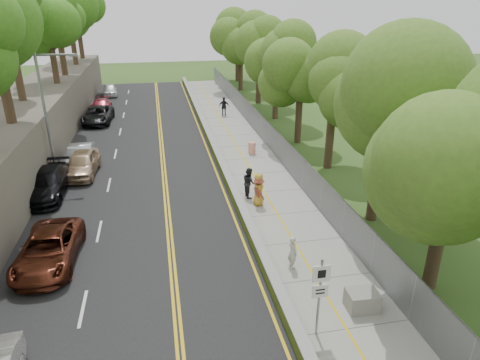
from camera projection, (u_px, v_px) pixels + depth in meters
ground at (266, 287)px, 17.59m from camera, size 140.00×140.00×0.00m
road at (139, 166)px, 30.16m from camera, size 11.20×66.00×0.04m
sidewalk at (249, 159)px, 31.58m from camera, size 4.20×66.00×0.05m
jersey_barrier at (218, 157)px, 31.07m from camera, size 0.42×66.00×0.60m
rock_embankment at (10, 147)px, 27.94m from camera, size 5.00×66.00×4.00m
chainlink_fence at (277, 144)px, 31.58m from camera, size 0.04×66.00×2.00m
trees_fenceside at (312, 60)px, 29.65m from camera, size 7.00×66.00×14.00m
streetlight at (48, 108)px, 26.55m from camera, size 2.52×0.22×8.00m
signpost at (320, 289)px, 14.29m from camera, size 0.62×0.09×3.10m
construction_barrel at (252, 148)px, 32.38m from camera, size 0.55×0.55×0.90m
concrete_block at (362, 300)px, 16.12m from camera, size 1.20×0.93×0.77m
car_2 at (49, 249)px, 18.81m from camera, size 2.58×5.23×1.43m
car_3 at (47, 183)px, 25.38m from camera, size 2.33×5.42×1.56m
car_4 at (82, 163)px, 28.44m from camera, size 2.16×4.76×1.58m
car_5 at (81, 157)px, 29.76m from camera, size 1.70×4.56×1.49m
car_6 at (98, 115)px, 40.50m from camera, size 2.77×5.50×1.49m
car_7 at (101, 106)px, 44.06m from camera, size 2.06×4.67×1.33m
car_8 at (110, 90)px, 51.94m from camera, size 1.94×4.09×1.35m
painter_0 at (258, 189)px, 24.15m from camera, size 0.72×1.00×1.89m
painter_1 at (293, 252)px, 18.50m from camera, size 0.48×0.62×1.52m
painter_2 at (249, 182)px, 25.15m from camera, size 0.76×0.94×1.81m
painter_3 at (259, 192)px, 24.11m from camera, size 0.85×1.21×1.70m
person_far at (224, 106)px, 42.85m from camera, size 1.14×0.61×1.85m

